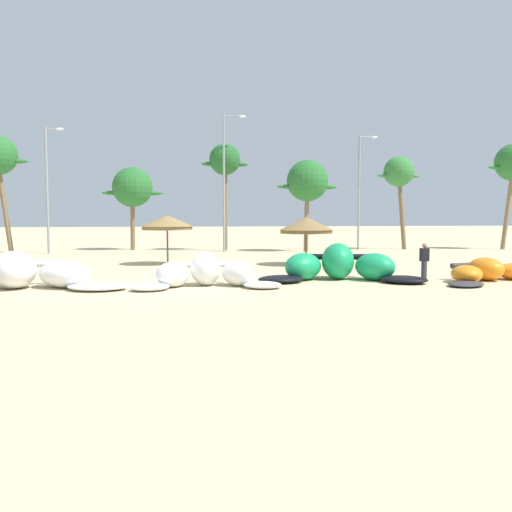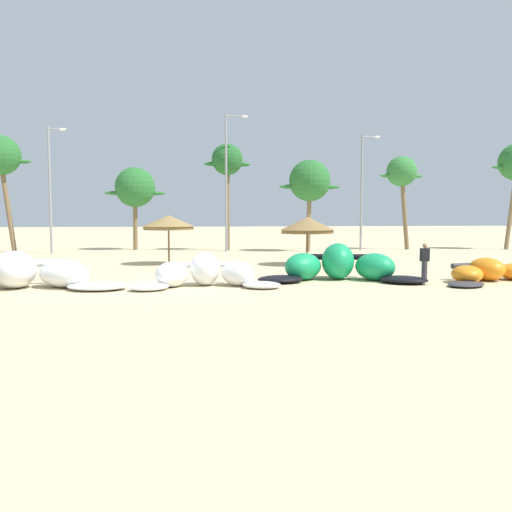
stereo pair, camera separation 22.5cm
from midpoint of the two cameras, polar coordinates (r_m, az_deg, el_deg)
The scene contains 15 objects.
ground_plane at distance 20.99m, azimuth -10.34°, elevation -3.27°, with size 260.00×260.00×0.00m, color beige.
kite_left at distance 21.58m, azimuth -25.40°, elevation -1.92°, with size 8.43×4.78×1.45m.
kite_left_of_center at distance 20.58m, azimuth -5.83°, elevation -1.92°, with size 6.07×2.85×1.35m.
kite_center at distance 22.81m, azimuth 8.82°, elevation -1.11°, with size 7.25×4.13×1.59m.
kite_right_of_center at distance 24.30m, azimuth 24.25°, elevation -1.65°, with size 6.42×3.61×1.00m.
beach_umbrella_near_van at distance 30.37m, azimuth -9.94°, elevation 3.65°, with size 3.03×3.03×2.85m.
beach_umbrella_middle at distance 29.70m, azimuth 5.34°, elevation 3.40°, with size 3.11×3.11×2.75m.
person_near_kites at distance 23.38m, azimuth 17.75°, elevation -0.61°, with size 0.36×0.24×1.62m.
palm_left_of_gap at distance 44.59m, azimuth -13.58°, elevation 7.30°, with size 4.96×3.31×6.88m.
palm_center_left at distance 42.99m, azimuth -3.60°, elevation 10.27°, with size 3.82×2.55×8.70m.
palm_center_right at distance 41.77m, azimuth 5.52°, elevation 8.15°, with size 4.93×3.29×7.27m.
palm_right_of_gap at distance 45.85m, azimuth 15.30°, elevation 8.74°, with size 3.81×2.54×7.86m.
lamppost_west_center at distance 41.94m, azimuth -22.02°, elevation 7.35°, with size 1.39×0.24×9.41m.
lamppost_east_center at distance 41.17m, azimuth -3.53°, elevation 8.73°, with size 1.84×0.24×10.74m.
lamppost_east at distance 44.25m, azimuth 11.26°, elevation 7.50°, with size 1.66×0.24×9.50m.
Camera 1 is at (0.09, -20.79, 2.74)m, focal length 36.38 mm.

